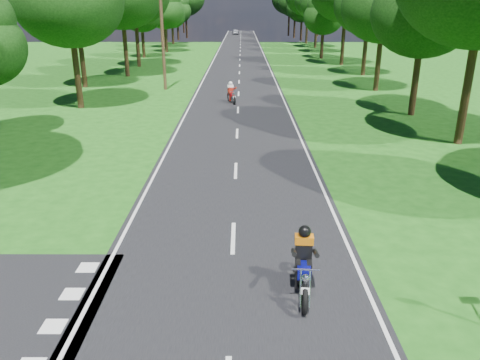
{
  "coord_description": "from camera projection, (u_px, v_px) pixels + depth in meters",
  "views": [
    {
      "loc": [
        0.25,
        -10.38,
        6.5
      ],
      "look_at": [
        0.2,
        4.0,
        1.1
      ],
      "focal_mm": 35.0,
      "sensor_mm": 36.0,
      "label": 1
    }
  ],
  "objects": [
    {
      "name": "distant_car",
      "position": [
        236.0,
        32.0,
        108.28
      ],
      "size": [
        1.71,
        3.75,
        1.25
      ],
      "primitive_type": "imported",
      "rotation": [
        0.0,
        0.0,
        0.07
      ],
      "color": "#B2B4B9",
      "rests_on": "main_road"
    },
    {
      "name": "telegraph_pole",
      "position": [
        163.0,
        38.0,
        36.8
      ],
      "size": [
        1.2,
        0.26,
        8.0
      ],
      "color": "#382616",
      "rests_on": "ground"
    },
    {
      "name": "road_markings",
      "position": [
        239.0,
        61.0,
        57.05
      ],
      "size": [
        7.4,
        140.0,
        0.01
      ],
      "color": "silver",
      "rests_on": "main_road"
    },
    {
      "name": "ground",
      "position": [
        232.0,
        275.0,
        12.0
      ],
      "size": [
        160.0,
        160.0,
        0.0
      ],
      "primitive_type": "plane",
      "color": "#185112",
      "rests_on": "ground"
    },
    {
      "name": "main_road",
      "position": [
        240.0,
        60.0,
        58.81
      ],
      "size": [
        7.0,
        140.0,
        0.02
      ],
      "primitive_type": "cube",
      "color": "black",
      "rests_on": "ground"
    },
    {
      "name": "rider_near_blue",
      "position": [
        304.0,
        261.0,
        10.99
      ],
      "size": [
        0.81,
        2.03,
        1.65
      ],
      "primitive_type": null,
      "rotation": [
        0.0,
        0.0,
        -0.07
      ],
      "color": "#0B0E83",
      "rests_on": "main_road"
    },
    {
      "name": "rider_far_red",
      "position": [
        231.0,
        92.0,
        32.72
      ],
      "size": [
        1.06,
        1.86,
        1.47
      ],
      "primitive_type": null,
      "rotation": [
        0.0,
        0.0,
        0.28
      ],
      "color": "maroon",
      "rests_on": "main_road"
    }
  ]
}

